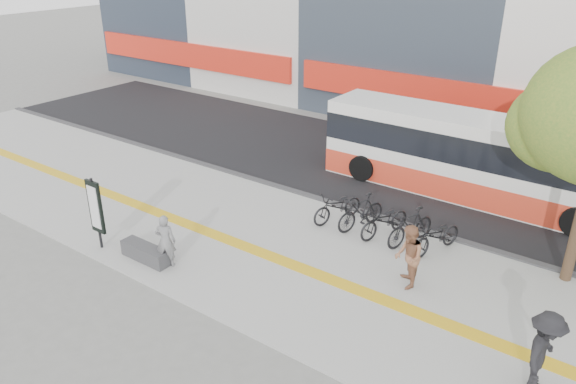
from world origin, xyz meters
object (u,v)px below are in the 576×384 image
Objects in this scene: bus at (473,159)px; seated_woman at (166,241)px; signboard at (95,208)px; bench at (146,253)px; pedestrian_tan at (408,257)px; pedestrian_dark at (543,353)px.

bus reaches higher than seated_woman.
bench is at bearing 10.81° from signboard.
signboard reaches higher than bench.
pedestrian_dark reaches higher than pedestrian_tan.
signboard is 8.79m from pedestrian_tan.
pedestrian_dark is (9.46, 1.08, 0.16)m from seated_woman.
signboard is at bearing 98.87° from pedestrian_dark.
bench is 0.73× the size of signboard.
bench is at bearing -16.40° from seated_woman.
bench is 10.26m from pedestrian_dark.
bus is at bearing 59.03° from bench.
signboard is at bearing -126.57° from bus.
bus reaches higher than bench.
signboard is 0.21× the size of bus.
seated_woman is (-5.12, -9.54, -0.53)m from bus.
bench is 11.36m from bus.
pedestrian_tan is at bearing 23.02° from signboard.
seated_woman is at bearing -95.93° from pedestrian_tan.
signboard reaches higher than seated_woman.
pedestrian_tan is at bearing 64.28° from pedestrian_dark.
seated_woman is (0.70, 0.16, 0.55)m from bench.
pedestrian_dark reaches higher than seated_woman.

